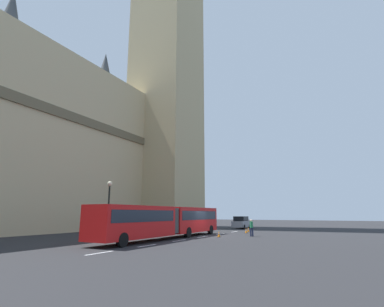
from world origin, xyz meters
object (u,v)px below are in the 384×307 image
(articulated_bus, at_px, (166,219))
(sedan_lead, at_px, (242,222))
(traffic_cone_east, at_px, (248,230))
(traffic_cone_middle, at_px, (246,231))
(pedestrian_near_cones, at_px, (251,227))
(traffic_cone_west, at_px, (219,234))
(clock_tower, at_px, (168,22))
(street_lamp, at_px, (109,205))

(articulated_bus, distance_m, sedan_lead, 21.20)
(articulated_bus, relative_size, traffic_cone_east, 30.77)
(articulated_bus, height_order, traffic_cone_middle, articulated_bus)
(traffic_cone_east, bearing_deg, articulated_bus, 165.34)
(sedan_lead, height_order, traffic_cone_east, sedan_lead)
(sedan_lead, distance_m, pedestrian_near_cones, 15.92)
(pedestrian_near_cones, bearing_deg, traffic_cone_west, 132.07)
(sedan_lead, bearing_deg, pedestrian_near_cones, -157.76)
(clock_tower, distance_m, pedestrian_near_cones, 47.05)
(clock_tower, height_order, articulated_bus, clock_tower)
(clock_tower, distance_m, traffic_cone_east, 44.85)
(pedestrian_near_cones, bearing_deg, traffic_cone_east, 19.86)
(clock_tower, relative_size, sedan_lead, 17.70)
(traffic_cone_east, bearing_deg, traffic_cone_west, 179.91)
(pedestrian_near_cones, bearing_deg, articulated_bus, 136.30)
(pedestrian_near_cones, bearing_deg, traffic_cone_middle, 23.90)
(traffic_cone_middle, bearing_deg, traffic_cone_east, 11.48)
(traffic_cone_middle, distance_m, street_lamp, 16.75)
(traffic_cone_west, distance_m, street_lamp, 11.05)
(traffic_cone_west, height_order, traffic_cone_middle, same)
(clock_tower, xyz_separation_m, traffic_cone_east, (-7.16, -17.56, -40.65))
(clock_tower, distance_m, sedan_lead, 42.44)
(sedan_lead, xyz_separation_m, traffic_cone_east, (-7.54, -3.43, -0.63))
(clock_tower, xyz_separation_m, traffic_cone_middle, (-9.62, -18.06, -40.65))
(traffic_cone_west, height_order, street_lamp, street_lamp)
(sedan_lead, bearing_deg, traffic_cone_middle, -158.56)
(traffic_cone_middle, bearing_deg, pedestrian_near_cones, -156.10)
(articulated_bus, xyz_separation_m, traffic_cone_west, (4.10, -3.56, -1.46))
(street_lamp, bearing_deg, traffic_cone_east, -25.98)
(articulated_bus, xyz_separation_m, street_lamp, (-2.93, 4.51, 1.31))
(traffic_cone_east, bearing_deg, pedestrian_near_cones, -160.14)
(sedan_lead, height_order, traffic_cone_west, sedan_lead)
(clock_tower, height_order, traffic_cone_middle, clock_tower)
(clock_tower, xyz_separation_m, traffic_cone_west, (-16.72, -17.55, -40.65))
(traffic_cone_west, bearing_deg, clock_tower, 46.39)
(traffic_cone_west, xyz_separation_m, street_lamp, (-7.02, 8.06, 2.77))
(clock_tower, xyz_separation_m, articulated_bus, (-20.81, -13.99, -39.18))
(articulated_bus, relative_size, pedestrian_near_cones, 10.56)
(sedan_lead, xyz_separation_m, pedestrian_near_cones, (-14.73, -6.02, -0.00))
(traffic_cone_middle, bearing_deg, traffic_cone_west, 175.87)
(street_lamp, bearing_deg, sedan_lead, -10.92)
(sedan_lead, distance_m, street_lamp, 24.65)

